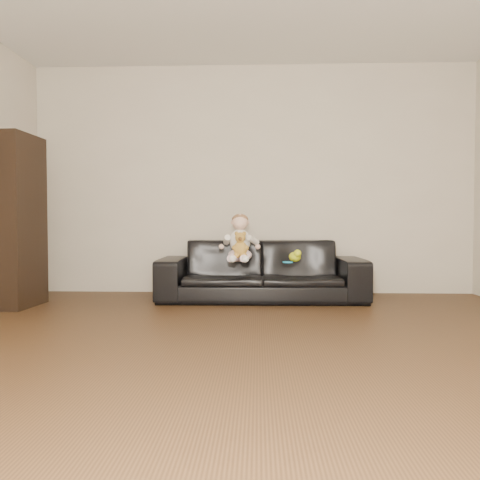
{
  "coord_description": "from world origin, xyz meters",
  "views": [
    {
      "loc": [
        0.07,
        -2.62,
        0.79
      ],
      "look_at": [
        -0.12,
        2.15,
        0.63
      ],
      "focal_mm": 35.0,
      "sensor_mm": 36.0,
      "label": 1
    }
  ],
  "objects_px": {
    "cabinet": "(12,221)",
    "teddy_bear": "(240,245)",
    "toy_green": "(295,257)",
    "toy_rattle": "(294,259)",
    "toy_blue_disc": "(288,262)",
    "baby": "(240,240)",
    "sofa": "(261,270)"
  },
  "relations": [
    {
      "from": "cabinet",
      "to": "teddy_bear",
      "type": "relative_size",
      "value": 6.51
    },
    {
      "from": "toy_green",
      "to": "cabinet",
      "type": "bearing_deg",
      "value": -172.28
    },
    {
      "from": "toy_rattle",
      "to": "cabinet",
      "type": "bearing_deg",
      "value": -171.99
    },
    {
      "from": "toy_rattle",
      "to": "toy_blue_disc",
      "type": "bearing_deg",
      "value": -120.89
    },
    {
      "from": "toy_blue_disc",
      "to": "teddy_bear",
      "type": "bearing_deg",
      "value": -177.45
    },
    {
      "from": "teddy_bear",
      "to": "toy_green",
      "type": "bearing_deg",
      "value": 28.39
    },
    {
      "from": "baby",
      "to": "toy_green",
      "type": "distance_m",
      "value": 0.58
    },
    {
      "from": "sofa",
      "to": "baby",
      "type": "distance_m",
      "value": 0.4
    },
    {
      "from": "baby",
      "to": "toy_rattle",
      "type": "distance_m",
      "value": 0.58
    },
    {
      "from": "teddy_bear",
      "to": "toy_green",
      "type": "height_order",
      "value": "teddy_bear"
    },
    {
      "from": "baby",
      "to": "cabinet",
      "type": "bearing_deg",
      "value": -158.61
    },
    {
      "from": "cabinet",
      "to": "toy_rattle",
      "type": "relative_size",
      "value": 26.62
    },
    {
      "from": "teddy_bear",
      "to": "toy_rattle",
      "type": "relative_size",
      "value": 4.09
    },
    {
      "from": "baby",
      "to": "toy_blue_disc",
      "type": "bearing_deg",
      "value": -3.73
    },
    {
      "from": "toy_green",
      "to": "sofa",
      "type": "bearing_deg",
      "value": 158.72
    },
    {
      "from": "sofa",
      "to": "toy_rattle",
      "type": "height_order",
      "value": "sofa"
    },
    {
      "from": "toy_green",
      "to": "teddy_bear",
      "type": "bearing_deg",
      "value": -166.4
    },
    {
      "from": "sofa",
      "to": "cabinet",
      "type": "distance_m",
      "value": 2.48
    },
    {
      "from": "sofa",
      "to": "toy_blue_disc",
      "type": "bearing_deg",
      "value": -43.88
    },
    {
      "from": "toy_green",
      "to": "toy_blue_disc",
      "type": "height_order",
      "value": "toy_green"
    },
    {
      "from": "toy_green",
      "to": "baby",
      "type": "bearing_deg",
      "value": 178.27
    },
    {
      "from": "baby",
      "to": "toy_blue_disc",
      "type": "relative_size",
      "value": 4.77
    },
    {
      "from": "baby",
      "to": "toy_rattle",
      "type": "height_order",
      "value": "baby"
    },
    {
      "from": "cabinet",
      "to": "toy_blue_disc",
      "type": "height_order",
      "value": "cabinet"
    },
    {
      "from": "teddy_bear",
      "to": "toy_blue_disc",
      "type": "height_order",
      "value": "teddy_bear"
    },
    {
      "from": "sofa",
      "to": "toy_green",
      "type": "height_order",
      "value": "sofa"
    },
    {
      "from": "teddy_bear",
      "to": "toy_blue_disc",
      "type": "distance_m",
      "value": 0.5
    },
    {
      "from": "cabinet",
      "to": "baby",
      "type": "bearing_deg",
      "value": 12.15
    },
    {
      "from": "cabinet",
      "to": "sofa",
      "type": "bearing_deg",
      "value": 13.93
    },
    {
      "from": "baby",
      "to": "teddy_bear",
      "type": "xyz_separation_m",
      "value": [
        0.01,
        -0.15,
        -0.04
      ]
    },
    {
      "from": "cabinet",
      "to": "baby",
      "type": "xyz_separation_m",
      "value": [
        2.16,
        0.38,
        -0.2
      ]
    },
    {
      "from": "sofa",
      "to": "toy_green",
      "type": "distance_m",
      "value": 0.39
    }
  ]
}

